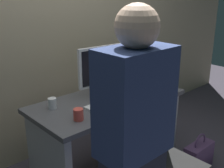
{
  "coord_description": "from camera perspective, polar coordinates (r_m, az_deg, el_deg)",
  "views": [
    {
      "loc": [
        -1.58,
        -1.77,
        1.7
      ],
      "look_at": [
        0.0,
        -0.05,
        0.91
      ],
      "focal_mm": 45.34,
      "sensor_mm": 36.0,
      "label": 1
    }
  ],
  "objects": [
    {
      "name": "cup_by_monitor",
      "position": [
        2.38,
        -11.96,
        -3.84
      ],
      "size": [
        0.07,
        0.07,
        0.09
      ],
      "primitive_type": "cylinder",
      "color": "silver",
      "rests_on": "desk"
    },
    {
      "name": "mouse",
      "position": [
        2.59,
        4.04,
        -2.2
      ],
      "size": [
        0.06,
        0.1,
        0.03
      ],
      "primitive_type": "ellipsoid",
      "color": "white",
      "rests_on": "desk"
    },
    {
      "name": "book_stack",
      "position": [
        2.91,
        5.42,
        1.54
      ],
      "size": [
        0.23,
        0.19,
        0.18
      ],
      "color": "white",
      "rests_on": "desk"
    },
    {
      "name": "person_at_desk",
      "position": [
        1.6,
        4.37,
        -13.77
      ],
      "size": [
        0.4,
        0.24,
        1.64
      ],
      "color": "#262838",
      "rests_on": "ground"
    },
    {
      "name": "cup_near_keyboard",
      "position": [
        2.14,
        -6.79,
        -6.13
      ],
      "size": [
        0.08,
        0.08,
        0.09
      ],
      "primitive_type": "cylinder",
      "color": "#D84C3F",
      "rests_on": "desk"
    },
    {
      "name": "desk",
      "position": [
        2.65,
        -0.74,
        -7.71
      ],
      "size": [
        1.41,
        0.67,
        0.76
      ],
      "color": "#4C4C51",
      "rests_on": "ground"
    },
    {
      "name": "monitor",
      "position": [
        2.59,
        -1.59,
        3.41
      ],
      "size": [
        0.54,
        0.16,
        0.46
      ],
      "color": "silver",
      "rests_on": "desk"
    },
    {
      "name": "keyboard",
      "position": [
        2.42,
        -0.87,
        -3.85
      ],
      "size": [
        0.43,
        0.14,
        0.02
      ],
      "primitive_type": "cube",
      "rotation": [
        0.0,
        0.0,
        0.03
      ],
      "color": "white",
      "rests_on": "desk"
    },
    {
      "name": "wall_back",
      "position": [
        2.99,
        -11.02,
        14.61
      ],
      "size": [
        6.4,
        0.1,
        3.0
      ],
      "primitive_type": "cube",
      "color": "tan",
      "rests_on": "ground"
    },
    {
      "name": "handbag",
      "position": [
        2.99,
        17.05,
        -13.65
      ],
      "size": [
        0.34,
        0.14,
        0.38
      ],
      "color": "#4C3356",
      "rests_on": "ground"
    }
  ]
}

